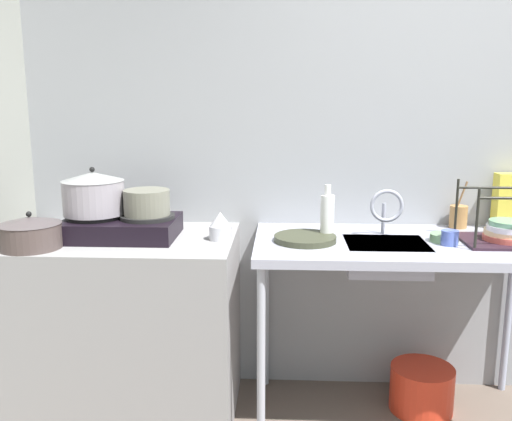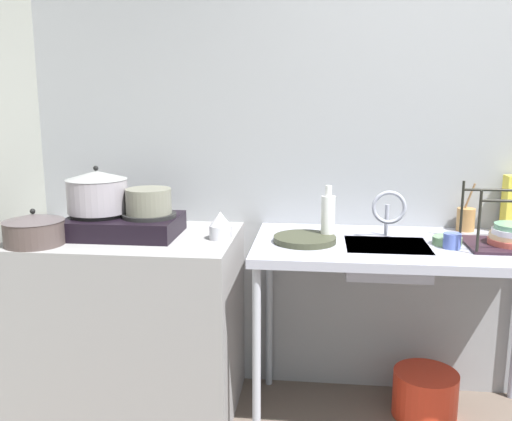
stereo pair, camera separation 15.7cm
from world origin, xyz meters
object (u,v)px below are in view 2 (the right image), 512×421
object	(u,v)px
dish_rack	(512,236)
bottle_by_sink	(328,216)
utensil_jar	(466,219)
frying_pan	(305,239)
pot_on_right_burner	(149,201)
stove	(124,224)
sink_basin	(386,259)
percolator	(220,226)
cup_by_rack	(452,241)
bucket_on_floor	(425,394)
faucet	(389,209)
pot_on_left_burner	(97,191)
pot_beside_stove	(34,229)
small_bowl_on_drainboard	(447,241)

from	to	relation	value
dish_rack	bottle_by_sink	world-z (taller)	dish_rack
utensil_jar	frying_pan	bearing A→B (deg)	-158.15
pot_on_right_burner	utensil_jar	size ratio (longest dim) A/B	0.89
stove	sink_basin	world-z (taller)	stove
dish_rack	bottle_by_sink	bearing A→B (deg)	176.19
pot_on_right_burner	frying_pan	world-z (taller)	pot_on_right_burner
stove	percolator	distance (m)	0.46
cup_by_rack	bucket_on_floor	bearing A→B (deg)	104.84
percolator	dish_rack	world-z (taller)	dish_rack
faucet	bucket_on_floor	xyz separation A→B (m)	(0.22, -0.00, -0.91)
bucket_on_floor	utensil_jar	bearing A→B (deg)	47.50
utensil_jar	bottle_by_sink	bearing A→B (deg)	-160.38
bucket_on_floor	stove	bearing A→B (deg)	-176.84
faucet	frying_pan	size ratio (longest dim) A/B	0.80
pot_on_left_burner	cup_by_rack	bearing A→B (deg)	-2.43
bottle_by_sink	utensil_jar	xyz separation A→B (m)	(0.67, 0.24, -0.05)
pot_beside_stove	sink_basin	distance (m)	1.56
percolator	small_bowl_on_drainboard	bearing A→B (deg)	0.79
pot_on_left_burner	percolator	xyz separation A→B (m)	(0.59, -0.02, -0.14)
percolator	utensil_jar	distance (m)	1.20
pot_on_right_burner	frying_pan	xyz separation A→B (m)	(0.73, -0.03, -0.15)
bottle_by_sink	pot_beside_stove	bearing A→B (deg)	-169.19
percolator	bucket_on_floor	world-z (taller)	percolator
bucket_on_floor	percolator	bearing A→B (deg)	-174.16
sink_basin	utensil_jar	bearing A→B (deg)	37.65
sink_basin	bottle_by_sink	size ratio (longest dim) A/B	1.45
pot_on_left_burner	dish_rack	xyz separation A→B (m)	(1.87, -0.02, -0.16)
faucet	pot_on_right_burner	bearing A→B (deg)	-175.85
pot_on_left_burner	utensil_jar	distance (m)	1.78
pot_on_left_burner	cup_by_rack	distance (m)	1.62
percolator	sink_basin	distance (m)	0.76
frying_pan	bucket_on_floor	world-z (taller)	frying_pan
faucet	utensil_jar	bearing A→B (deg)	26.40
pot_on_left_burner	pot_on_right_burner	distance (m)	0.25
utensil_jar	bucket_on_floor	bearing A→B (deg)	-132.50
percolator	dish_rack	bearing A→B (deg)	0.21
sink_basin	faucet	size ratio (longest dim) A/B	1.61
utensil_jar	small_bowl_on_drainboard	bearing A→B (deg)	-117.47
bucket_on_floor	frying_pan	bearing A→B (deg)	-169.17
stove	pot_on_left_burner	world-z (taller)	pot_on_left_burner
pot_beside_stove	cup_by_rack	size ratio (longest dim) A/B	3.53
pot_beside_stove	bottle_by_sink	distance (m)	1.31
frying_pan	small_bowl_on_drainboard	world-z (taller)	small_bowl_on_drainboard
frying_pan	utensil_jar	bearing A→B (deg)	21.85
pot_on_right_burner	percolator	xyz separation A→B (m)	(0.34, -0.02, -0.10)
small_bowl_on_drainboard	bottle_by_sink	xyz separation A→B (m)	(-0.52, 0.04, 0.09)
cup_by_rack	bucket_on_floor	size ratio (longest dim) A/B	0.24
percolator	small_bowl_on_drainboard	distance (m)	1.01
pot_on_left_burner	sink_basin	size ratio (longest dim) A/B	0.79
frying_pan	cup_by_rack	world-z (taller)	cup_by_rack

